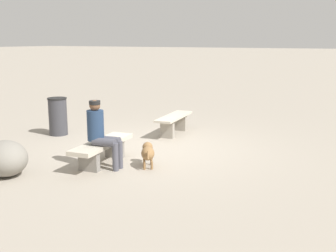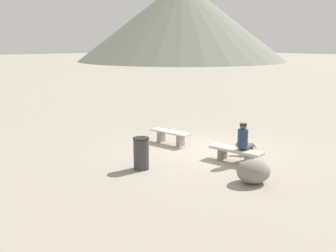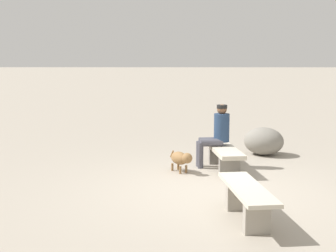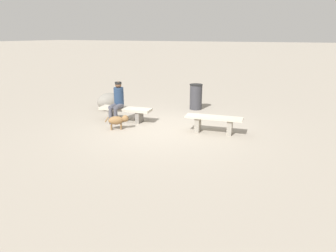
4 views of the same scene
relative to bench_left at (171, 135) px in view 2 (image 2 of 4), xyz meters
name	(u,v)px [view 2 (image 2 of 4)]	position (x,y,z in m)	size (l,w,h in m)	color
ground	(206,152)	(1.42, 0.28, -0.35)	(210.00, 210.00, 0.06)	#9E9384
bench_left	(171,135)	(0.00, 0.00, 0.00)	(1.60, 0.61, 0.46)	gray
bench_right	(236,152)	(2.85, 0.00, -0.01)	(1.70, 0.64, 0.43)	gray
seated_person	(244,141)	(3.05, 0.13, 0.37)	(0.37, 0.64, 1.23)	navy
dog	(245,147)	(2.58, 0.83, -0.06)	(0.59, 0.46, 0.41)	olive
trash_bin	(141,153)	(1.42, -2.44, 0.13)	(0.46, 0.46, 0.91)	#38383D
boulder	(253,171)	(4.20, -1.02, -0.02)	(0.88, 0.73, 0.61)	gray
distant_peak_0	(182,21)	(-43.86, 43.48, 7.09)	(39.47, 39.47, 14.82)	gray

